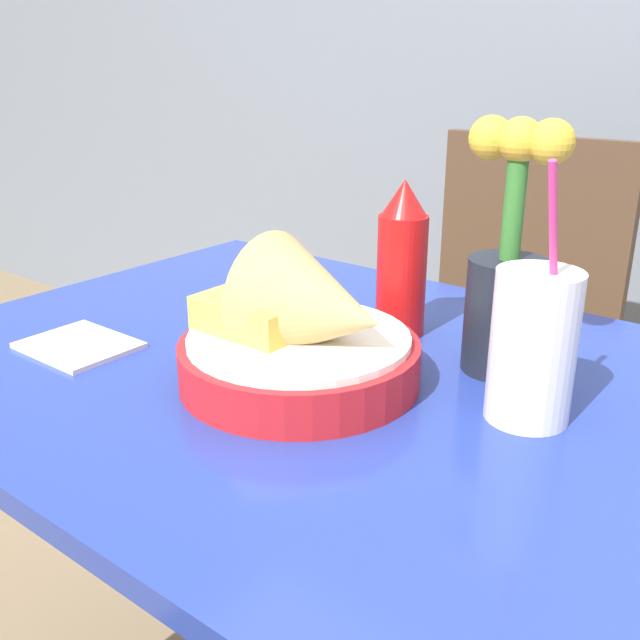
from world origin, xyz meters
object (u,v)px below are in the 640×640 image
(flower_vase, at_px, (508,274))
(drink_cup, at_px, (533,351))
(ketchup_bottle, at_px, (402,261))
(food_basket, at_px, (304,336))
(chair_far_window, at_px, (506,327))

(flower_vase, bearing_deg, drink_cup, -52.37)
(ketchup_bottle, xyz_separation_m, drink_cup, (0.22, -0.12, -0.02))
(food_basket, relative_size, flower_vase, 0.94)
(drink_cup, distance_m, flower_vase, 0.12)
(food_basket, height_order, flower_vase, flower_vase)
(food_basket, distance_m, flower_vase, 0.23)
(food_basket, bearing_deg, ketchup_bottle, 90.47)
(chair_far_window, xyz_separation_m, food_basket, (0.10, -0.78, 0.25))
(flower_vase, bearing_deg, chair_far_window, 112.14)
(ketchup_bottle, relative_size, drink_cup, 0.77)
(ketchup_bottle, bearing_deg, flower_vase, -9.88)
(drink_cup, xyz_separation_m, flower_vase, (-0.07, 0.09, 0.04))
(ketchup_bottle, height_order, flower_vase, flower_vase)
(chair_far_window, bearing_deg, drink_cup, -65.61)
(drink_cup, height_order, flower_vase, flower_vase)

